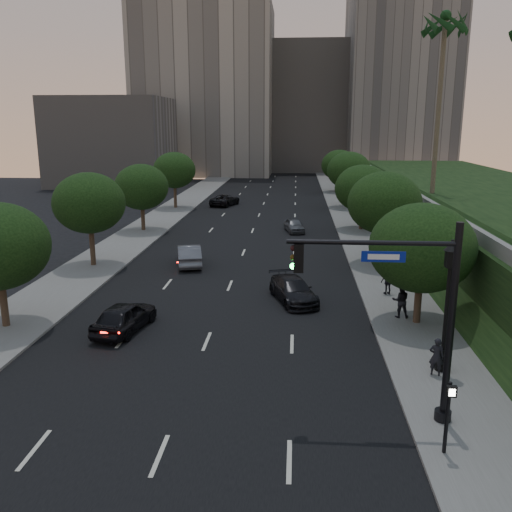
# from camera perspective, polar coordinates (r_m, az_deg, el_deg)

# --- Properties ---
(ground) EXTENTS (160.00, 160.00, 0.00)m
(ground) POSITION_cam_1_polar(r_m,az_deg,el_deg) (21.41, -7.43, -14.14)
(ground) COLOR black
(ground) RESTS_ON ground
(road_surface) EXTENTS (16.00, 140.00, 0.02)m
(road_surface) POSITION_cam_1_polar(r_m,az_deg,el_deg) (49.68, -0.55, 2.23)
(road_surface) COLOR black
(road_surface) RESTS_ON ground
(sidewalk_right) EXTENTS (4.50, 140.00, 0.15)m
(sidewalk_right) POSITION_cam_1_polar(r_m,az_deg,el_deg) (49.88, 11.28, 2.09)
(sidewalk_right) COLOR slate
(sidewalk_right) RESTS_ON ground
(sidewalk_left) EXTENTS (4.50, 140.00, 0.15)m
(sidewalk_left) POSITION_cam_1_polar(r_m,az_deg,el_deg) (51.53, -11.99, 2.42)
(sidewalk_left) COLOR slate
(sidewalk_left) RESTS_ON ground
(embankment) EXTENTS (18.00, 90.00, 4.00)m
(embankment) POSITION_cam_1_polar(r_m,az_deg,el_deg) (50.47, 25.03, 3.41)
(embankment) COLOR black
(embankment) RESTS_ON ground
(parapet_wall) EXTENTS (0.35, 90.00, 0.70)m
(parapet_wall) POSITION_cam_1_polar(r_m,az_deg,el_deg) (47.78, 15.70, 6.53)
(parapet_wall) COLOR slate
(parapet_wall) RESTS_ON embankment
(office_block_left) EXTENTS (26.00, 20.00, 32.00)m
(office_block_left) POSITION_cam_1_polar(r_m,az_deg,el_deg) (112.12, -5.28, 16.85)
(office_block_left) COLOR gray
(office_block_left) RESTS_ON ground
(office_block_mid) EXTENTS (22.00, 18.00, 26.00)m
(office_block_mid) POSITION_cam_1_polar(r_m,az_deg,el_deg) (120.55, 5.33, 15.20)
(office_block_mid) COLOR gray
(office_block_mid) RESTS_ON ground
(office_block_right) EXTENTS (20.00, 22.00, 36.00)m
(office_block_right) POSITION_cam_1_polar(r_m,az_deg,el_deg) (116.49, 14.76, 17.34)
(office_block_right) COLOR gray
(office_block_right) RESTS_ON ground
(office_block_filler) EXTENTS (18.00, 16.00, 14.00)m
(office_block_filler) POSITION_cam_1_polar(r_m,az_deg,el_deg) (93.51, -14.84, 11.55)
(office_block_filler) COLOR gray
(office_block_filler) RESTS_ON ground
(tree_right_a) EXTENTS (5.20, 5.20, 6.24)m
(tree_right_a) POSITION_cam_1_polar(r_m,az_deg,el_deg) (27.87, 17.06, 0.83)
(tree_right_a) COLOR #38281C
(tree_right_a) RESTS_ON ground
(tree_right_b) EXTENTS (5.20, 5.20, 6.74)m
(tree_right_b) POSITION_cam_1_polar(r_m,az_deg,el_deg) (39.38, 13.36, 5.45)
(tree_right_b) COLOR #38281C
(tree_right_b) RESTS_ON ground
(tree_right_c) EXTENTS (5.20, 5.20, 6.24)m
(tree_right_c) POSITION_cam_1_polar(r_m,az_deg,el_deg) (52.21, 11.15, 7.00)
(tree_right_c) COLOR #38281C
(tree_right_c) RESTS_ON ground
(tree_right_d) EXTENTS (5.20, 5.20, 6.74)m
(tree_right_d) POSITION_cam_1_polar(r_m,az_deg,el_deg) (66.02, 9.75, 8.87)
(tree_right_d) COLOR #38281C
(tree_right_d) RESTS_ON ground
(tree_right_e) EXTENTS (5.20, 5.20, 6.24)m
(tree_right_e) POSITION_cam_1_polar(r_m,az_deg,el_deg) (80.96, 8.75, 9.44)
(tree_right_e) COLOR #38281C
(tree_right_e) RESTS_ON ground
(tree_left_b) EXTENTS (5.00, 5.00, 6.71)m
(tree_left_b) POSITION_cam_1_polar(r_m,az_deg,el_deg) (39.59, -17.16, 5.34)
(tree_left_b) COLOR #38281C
(tree_left_b) RESTS_ON ground
(tree_left_c) EXTENTS (5.00, 5.00, 6.34)m
(tree_left_c) POSITION_cam_1_polar(r_m,az_deg,el_deg) (51.86, -11.97, 7.12)
(tree_left_c) COLOR #38281C
(tree_left_c) RESTS_ON ground
(tree_left_d) EXTENTS (5.00, 5.00, 6.71)m
(tree_left_d) POSITION_cam_1_polar(r_m,az_deg,el_deg) (65.32, -8.59, 8.92)
(tree_left_d) COLOR #38281C
(tree_left_d) RESTS_ON ground
(palm_far) EXTENTS (3.20, 3.20, 15.50)m
(palm_far) POSITION_cam_1_polar(r_m,az_deg,el_deg) (50.52, 19.27, 21.81)
(palm_far) COLOR #4C4233
(palm_far) RESTS_ON embankment
(traffic_signal_mast) EXTENTS (5.68, 0.56, 7.00)m
(traffic_signal_mast) POSITION_cam_1_polar(r_m,az_deg,el_deg) (18.61, 16.60, -6.66)
(traffic_signal_mast) COLOR black
(traffic_signal_mast) RESTS_ON ground
(street_lamp) EXTENTS (0.64, 0.64, 5.62)m
(street_lamp) POSITION_cam_1_polar(r_m,az_deg,el_deg) (23.07, 19.42, -5.61)
(street_lamp) COLOR black
(street_lamp) RESTS_ON ground
(pedestrian_signal) EXTENTS (0.30, 0.33, 2.50)m
(pedestrian_signal) POSITION_cam_1_polar(r_m,az_deg,el_deg) (17.88, 19.58, -15.18)
(pedestrian_signal) COLOR black
(pedestrian_signal) RESTS_ON ground
(sedan_near_left) EXTENTS (2.54, 4.64, 1.50)m
(sedan_near_left) POSITION_cam_1_polar(r_m,az_deg,el_deg) (27.53, -13.69, -6.22)
(sedan_near_left) COLOR black
(sedan_near_left) RESTS_ON ground
(sedan_mid_left) EXTENTS (2.64, 4.88, 1.52)m
(sedan_mid_left) POSITION_cam_1_polar(r_m,az_deg,el_deg) (39.26, -7.05, 0.12)
(sedan_mid_left) COLOR slate
(sedan_mid_left) RESTS_ON ground
(sedan_far_left) EXTENTS (3.69, 5.47, 1.39)m
(sedan_far_left) POSITION_cam_1_polar(r_m,az_deg,el_deg) (67.63, -3.28, 5.90)
(sedan_far_left) COLOR black
(sedan_far_left) RESTS_ON ground
(sedan_near_right) EXTENTS (3.31, 5.03, 1.36)m
(sedan_near_right) POSITION_cam_1_polar(r_m,az_deg,el_deg) (31.20, 3.93, -3.59)
(sedan_near_right) COLOR black
(sedan_near_right) RESTS_ON ground
(sedan_far_right) EXTENTS (2.29, 3.96, 1.27)m
(sedan_far_right) POSITION_cam_1_polar(r_m,az_deg,el_deg) (51.08, 4.03, 3.23)
(sedan_far_right) COLOR #525459
(sedan_far_right) RESTS_ON ground
(pedestrian_a) EXTENTS (0.65, 0.52, 1.57)m
(pedestrian_a) POSITION_cam_1_polar(r_m,az_deg,el_deg) (23.12, 18.46, -10.01)
(pedestrian_a) COLOR black
(pedestrian_a) RESTS_ON sidewalk_right
(pedestrian_b) EXTENTS (0.90, 0.71, 1.82)m
(pedestrian_b) POSITION_cam_1_polar(r_m,az_deg,el_deg) (29.11, 14.99, -4.54)
(pedestrian_b) COLOR black
(pedestrian_b) RESTS_ON sidewalk_right
(pedestrian_c) EXTENTS (0.99, 0.64, 1.56)m
(pedestrian_c) POSITION_cam_1_polar(r_m,az_deg,el_deg) (32.81, 13.74, -2.62)
(pedestrian_c) COLOR black
(pedestrian_c) RESTS_ON sidewalk_right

